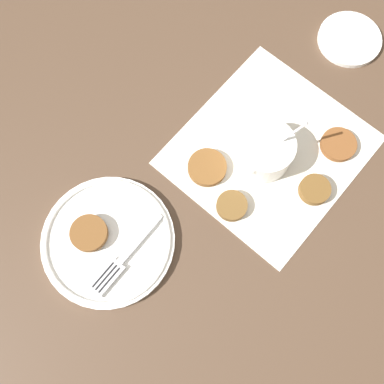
{
  "coord_description": "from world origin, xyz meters",
  "views": [
    {
      "loc": [
        0.37,
        0.03,
        0.8
      ],
      "look_at": [
        0.16,
        -0.09,
        0.02
      ],
      "focal_mm": 42.0,
      "sensor_mm": 36.0,
      "label": 1
    }
  ],
  "objects": [
    {
      "name": "ground_plane",
      "position": [
        0.0,
        0.0,
        0.0
      ],
      "size": [
        4.0,
        4.0,
        0.0
      ],
      "primitive_type": "plane",
      "color": "#4C3828"
    },
    {
      "name": "napkin",
      "position": [
        0.01,
        0.0,
        0.0
      ],
      "size": [
        0.4,
        0.38,
        0.0
      ],
      "color": "silver",
      "rests_on": "ground_plane"
    },
    {
      "name": "sauce_bowl",
      "position": [
        0.03,
        -0.01,
        0.03
      ],
      "size": [
        0.12,
        0.11,
        0.12
      ],
      "color": "white",
      "rests_on": "napkin"
    },
    {
      "name": "fritter_0",
      "position": [
        -0.06,
        0.11,
        0.01
      ],
      "size": [
        0.07,
        0.07,
        0.01
      ],
      "color": "brown",
      "rests_on": "napkin"
    },
    {
      "name": "fritter_1",
      "position": [
        0.1,
        -0.09,
        0.01
      ],
      "size": [
        0.07,
        0.07,
        0.01
      ],
      "color": "brown",
      "rests_on": "napkin"
    },
    {
      "name": "fritter_2",
      "position": [
        0.04,
        0.11,
        0.01
      ],
      "size": [
        0.06,
        0.06,
        0.02
      ],
      "color": "brown",
      "rests_on": "napkin"
    },
    {
      "name": "fritter_3",
      "position": [
        0.14,
        -0.01,
        0.01
      ],
      "size": [
        0.06,
        0.06,
        0.02
      ],
      "color": "brown",
      "rests_on": "napkin"
    },
    {
      "name": "serving_plate",
      "position": [
        0.31,
        -0.18,
        0.01
      ],
      "size": [
        0.24,
        0.24,
        0.02
      ],
      "color": "white",
      "rests_on": "ground_plane"
    },
    {
      "name": "fritter_on_plate",
      "position": [
        0.31,
        -0.21,
        0.03
      ],
      "size": [
        0.07,
        0.07,
        0.01
      ],
      "color": "brown",
      "rests_on": "serving_plate"
    },
    {
      "name": "fork",
      "position": [
        0.33,
        -0.13,
        0.02
      ],
      "size": [
        0.18,
        0.05,
        0.0
      ],
      "color": "silver",
      "rests_on": "serving_plate"
    },
    {
      "name": "extra_saucer",
      "position": [
        -0.29,
        0.04,
        0.01
      ],
      "size": [
        0.13,
        0.13,
        0.01
      ],
      "color": "white",
      "rests_on": "ground_plane"
    }
  ]
}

